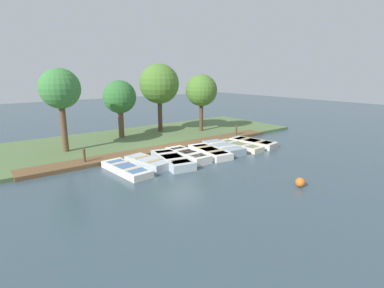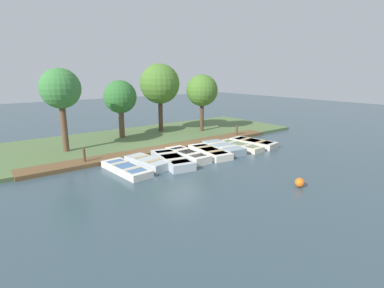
{
  "view_description": "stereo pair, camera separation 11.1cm",
  "coord_description": "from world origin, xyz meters",
  "views": [
    {
      "loc": [
        13.79,
        -9.82,
        4.75
      ],
      "look_at": [
        0.38,
        0.59,
        0.65
      ],
      "focal_mm": 28.0,
      "sensor_mm": 36.0,
      "label": 1
    },
    {
      "loc": [
        13.86,
        -9.73,
        4.75
      ],
      "look_at": [
        0.38,
        0.59,
        0.65
      ],
      "focal_mm": 28.0,
      "sensor_mm": 36.0,
      "label": 2
    }
  ],
  "objects": [
    {
      "name": "ground_plane",
      "position": [
        0.0,
        0.0,
        0.0
      ],
      "size": [
        80.0,
        80.0,
        0.0
      ],
      "primitive_type": "plane",
      "color": "#384C56"
    },
    {
      "name": "shore_bank",
      "position": [
        -5.0,
        0.0,
        0.1
      ],
      "size": [
        8.0,
        24.0,
        0.19
      ],
      "color": "#567042",
      "rests_on": "ground_plane"
    },
    {
      "name": "dock_walkway",
      "position": [
        -1.47,
        0.0,
        0.11
      ],
      "size": [
        1.3,
        16.74,
        0.21
      ],
      "color": "brown",
      "rests_on": "ground_plane"
    },
    {
      "name": "rowboat_0",
      "position": [
        0.91,
        -3.86,
        0.17
      ],
      "size": [
        3.21,
        1.33,
        0.35
      ],
      "rotation": [
        0.0,
        0.0,
        0.08
      ],
      "color": "silver",
      "rests_on": "ground_plane"
    },
    {
      "name": "rowboat_1",
      "position": [
        0.77,
        -2.59,
        0.22
      ],
      "size": [
        2.75,
        1.48,
        0.44
      ],
      "rotation": [
        0.0,
        0.0,
        0.16
      ],
      "color": "#B2BCC1",
      "rests_on": "ground_plane"
    },
    {
      "name": "rowboat_2",
      "position": [
        1.12,
        -1.31,
        0.22
      ],
      "size": [
        3.51,
        1.86,
        0.44
      ],
      "rotation": [
        0.0,
        0.0,
        -0.2
      ],
      "color": "#B2BCC1",
      "rests_on": "ground_plane"
    },
    {
      "name": "rowboat_3",
      "position": [
        0.89,
        -0.11,
        0.22
      ],
      "size": [
        3.03,
        1.09,
        0.44
      ],
      "rotation": [
        0.0,
        0.0,
        -0.01
      ],
      "color": "silver",
      "rests_on": "ground_plane"
    },
    {
      "name": "rowboat_4",
      "position": [
        1.08,
        1.36,
        0.2
      ],
      "size": [
        3.19,
        1.55,
        0.39
      ],
      "rotation": [
        0.0,
        0.0,
        -0.13
      ],
      "color": "silver",
      "rests_on": "ground_plane"
    },
    {
      "name": "rowboat_5",
      "position": [
        0.89,
        2.63,
        0.22
      ],
      "size": [
        3.15,
        1.6,
        0.44
      ],
      "rotation": [
        0.0,
        0.0,
        -0.14
      ],
      "color": "#8C9EA8",
      "rests_on": "ground_plane"
    },
    {
      "name": "rowboat_6",
      "position": [
        1.04,
        3.93,
        0.16
      ],
      "size": [
        3.17,
        1.15,
        0.33
      ],
      "rotation": [
        0.0,
        0.0,
        0.06
      ],
      "color": "beige",
      "rests_on": "ground_plane"
    },
    {
      "name": "rowboat_7",
      "position": [
        1.08,
        5.16,
        0.19
      ],
      "size": [
        3.21,
        1.7,
        0.39
      ],
      "rotation": [
        0.0,
        0.0,
        0.17
      ],
      "color": "beige",
      "rests_on": "ground_plane"
    },
    {
      "name": "mooring_post_near",
      "position": [
        -1.39,
        -5.1,
        0.47
      ],
      "size": [
        0.14,
        0.14,
        0.93
      ],
      "color": "brown",
      "rests_on": "ground_plane"
    },
    {
      "name": "mooring_post_far",
      "position": [
        -1.39,
        6.11,
        0.47
      ],
      "size": [
        0.14,
        0.14,
        0.93
      ],
      "color": "brown",
      "rests_on": "ground_plane"
    },
    {
      "name": "buoy",
      "position": [
        7.18,
        1.12,
        0.2
      ],
      "size": [
        0.4,
        0.4,
        0.4
      ],
      "color": "orange",
      "rests_on": "ground_plane"
    },
    {
      "name": "park_tree_far_left",
      "position": [
        -4.24,
        -5.23,
        3.77
      ],
      "size": [
        2.27,
        2.27,
        4.98
      ],
      "color": "brown",
      "rests_on": "ground_plane"
    },
    {
      "name": "park_tree_left",
      "position": [
        -5.82,
        -0.95,
        3.02
      ],
      "size": [
        2.28,
        2.28,
        4.21
      ],
      "color": "brown",
      "rests_on": "ground_plane"
    },
    {
      "name": "park_tree_center",
      "position": [
        -6.07,
        2.44,
        3.84
      ],
      "size": [
        3.02,
        3.02,
        5.38
      ],
      "color": "#4C3828",
      "rests_on": "ground_plane"
    },
    {
      "name": "park_tree_right",
      "position": [
        -4.27,
        5.13,
        3.33
      ],
      "size": [
        2.43,
        2.43,
        4.58
      ],
      "color": "#4C3828",
      "rests_on": "ground_plane"
    }
  ]
}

